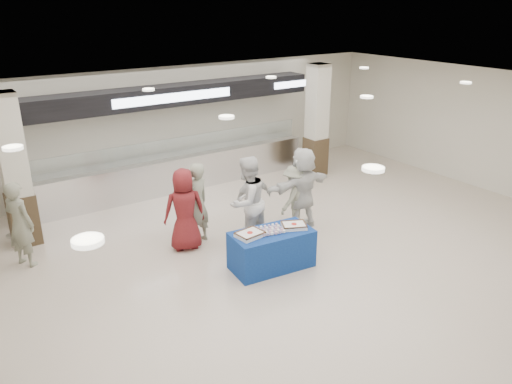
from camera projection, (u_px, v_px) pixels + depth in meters
ground at (298, 271)px, 9.50m from camera, size 14.00×14.00×0.00m
serving_line at (172, 148)px, 13.25m from camera, size 8.70×0.85×2.80m
column_left at (15, 175)px, 10.09m from camera, size 0.55×0.55×3.20m
column_right at (317, 123)px, 14.28m from camera, size 0.55×0.55×3.20m
display_table at (272, 249)px, 9.53m from camera, size 1.62×0.94×0.75m
sheet_cake_left at (250, 234)px, 9.19m from camera, size 0.52×0.43×0.10m
sheet_cake_right at (294, 225)px, 9.55m from camera, size 0.56×0.51×0.10m
cupcake_tray at (270, 230)px, 9.39m from camera, size 0.46×0.38×0.07m
civilian_maroon at (184, 210)px, 10.09m from camera, size 0.96×0.76×1.73m
soldier_a at (196, 204)px, 10.34m from camera, size 0.74×0.60×1.77m
chef_tall at (247, 202)px, 10.22m from camera, size 1.10×0.97×1.93m
chef_short at (253, 199)px, 10.87m from camera, size 0.91×0.38×1.55m
soldier_b at (294, 197)px, 11.09m from camera, size 1.09×0.87×1.47m
civilian_white at (303, 188)px, 11.04m from camera, size 1.76×0.64×1.87m
soldier_bg at (20, 224)px, 9.46m from camera, size 0.68×0.74×1.71m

